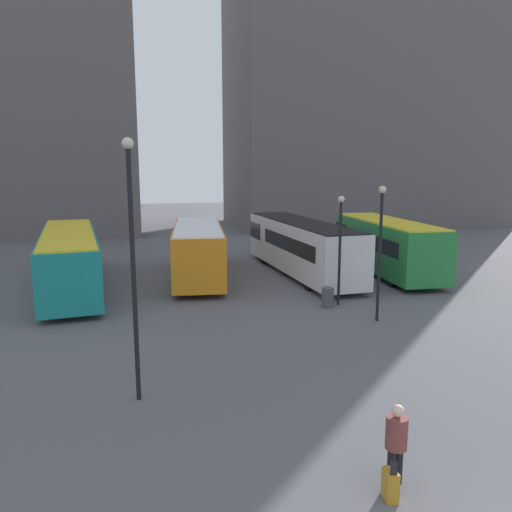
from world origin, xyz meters
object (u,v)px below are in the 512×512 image
at_px(bus_3, 386,245).
at_px(suitcase, 390,485).
at_px(lamp_post_0, 340,240).
at_px(bus_2, 300,245).
at_px(lamp_post_1, 133,254).
at_px(traveler, 396,437).
at_px(trash_bin, 328,297).
at_px(bus_0, 70,257).
at_px(bus_1, 198,250).
at_px(lamp_post_2, 380,242).

bearing_deg(bus_3, suitcase, 155.31).
bearing_deg(lamp_post_0, bus_2, 85.73).
bearing_deg(suitcase, lamp_post_1, 48.57).
distance_m(traveler, lamp_post_0, 12.66).
bearing_deg(suitcase, trash_bin, -8.45).
relative_size(bus_0, suitcase, 15.09).
xyz_separation_m(bus_0, suitcase, (7.42, -18.36, -1.26)).
relative_size(bus_0, bus_1, 1.33).
bearing_deg(traveler, bus_2, -5.06).
xyz_separation_m(bus_2, trash_bin, (-1.08, -6.82, -1.21)).
relative_size(bus_3, lamp_post_0, 2.07).
bearing_deg(lamp_post_2, bus_1, 122.67).
xyz_separation_m(bus_2, lamp_post_0, (-0.49, -6.59, 1.21)).
bearing_deg(bus_3, traveler, 155.56).
relative_size(bus_1, lamp_post_0, 1.97).
xyz_separation_m(traveler, trash_bin, (3.35, 11.65, -0.52)).
relative_size(bus_3, trash_bin, 11.50).
bearing_deg(trash_bin, suitcase, -106.88).
xyz_separation_m(suitcase, trash_bin, (3.66, 12.06, 0.14)).
height_order(traveler, trash_bin, traveler).
distance_m(bus_0, trash_bin, 12.79).
xyz_separation_m(suitcase, lamp_post_2, (4.82, 9.81, 2.82)).
bearing_deg(lamp_post_1, lamp_post_0, 39.72).
xyz_separation_m(lamp_post_0, lamp_post_1, (-8.60, -7.14, 0.99)).
relative_size(lamp_post_1, trash_bin, 7.79).
height_order(traveler, lamp_post_2, lamp_post_2).
height_order(bus_0, traveler, bus_0).
bearing_deg(lamp_post_0, suitcase, -109.07).
bearing_deg(bus_0, bus_2, -93.61).
xyz_separation_m(traveler, lamp_post_2, (4.50, 9.40, 2.16)).
bearing_deg(lamp_post_2, bus_3, 59.85).
relative_size(bus_2, lamp_post_2, 2.27).
bearing_deg(bus_1, bus_3, -89.14).
bearing_deg(suitcase, bus_1, 11.46).
bearing_deg(trash_bin, lamp_post_2, -62.78).
bearing_deg(lamp_post_1, suitcase, -49.86).
bearing_deg(traveler, trash_bin, -7.59).
height_order(suitcase, lamp_post_0, lamp_post_0).
bearing_deg(bus_0, lamp_post_1, -172.97).
xyz_separation_m(bus_2, traveler, (-4.43, -18.47, -0.69)).
height_order(bus_2, bus_3, bus_3).
bearing_deg(suitcase, bus_3, -19.55).
bearing_deg(bus_3, bus_0, 91.31).
bearing_deg(bus_3, lamp_post_1, 135.76).
relative_size(bus_2, trash_bin, 13.97).
relative_size(bus_2, bus_3, 1.21).
xyz_separation_m(bus_3, lamp_post_2, (-4.63, -7.97, 1.47)).
relative_size(traveler, trash_bin, 1.87).
bearing_deg(bus_2, lamp_post_2, 177.56).
bearing_deg(traveler, lamp_post_1, 52.92).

